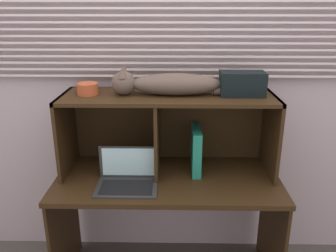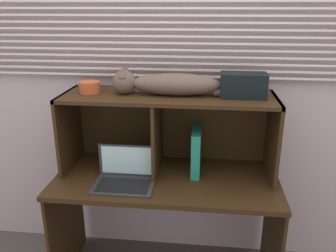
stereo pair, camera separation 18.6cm
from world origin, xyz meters
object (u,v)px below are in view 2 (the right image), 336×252
at_px(binder_upright, 196,151).
at_px(book_stack, 123,165).
at_px(small_basket, 90,87).
at_px(cat, 168,84).
at_px(storage_box, 243,85).
at_px(laptop, 125,176).

bearing_deg(binder_upright, book_stack, -179.85).
relative_size(binder_upright, small_basket, 2.30).
bearing_deg(cat, storage_box, -0.00).
xyz_separation_m(cat, small_basket, (-0.48, -0.00, -0.03)).
relative_size(cat, storage_box, 3.49).
distance_m(cat, storage_box, 0.43).
distance_m(laptop, storage_box, 0.87).
height_order(cat, storage_box, cat).
distance_m(small_basket, storage_box, 0.91).
bearing_deg(cat, laptop, -139.53).
bearing_deg(cat, small_basket, -180.00).
bearing_deg(laptop, storage_box, 16.73).
height_order(cat, book_stack, cat).
xyz_separation_m(cat, storage_box, (0.43, -0.00, 0.00)).
relative_size(cat, binder_upright, 3.20).
bearing_deg(small_basket, book_stack, -0.38).
relative_size(binder_upright, storage_box, 1.09).
xyz_separation_m(book_stack, storage_box, (0.73, 0.00, 0.54)).
height_order(binder_upright, small_basket, small_basket).
bearing_deg(storage_box, small_basket, 180.00).
bearing_deg(storage_box, laptop, -163.27).
xyz_separation_m(cat, binder_upright, (0.17, -0.00, -0.42)).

